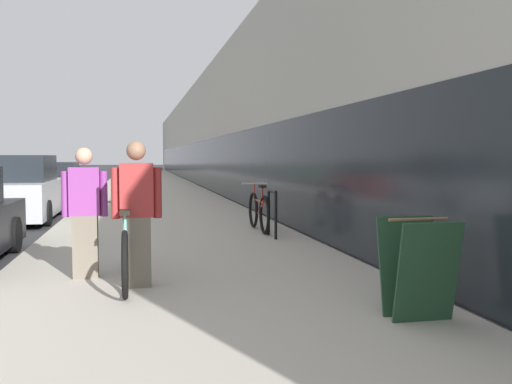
% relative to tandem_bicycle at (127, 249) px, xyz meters
% --- Properties ---
extents(sidewalk_slab, '(4.68, 70.00, 0.16)m').
position_rel_tandem_bicycle_xyz_m(sidewalk_slab, '(0.77, 18.27, -0.45)').
color(sidewalk_slab, '#BCB5A5').
rests_on(sidewalk_slab, ground).
extents(storefront_facade, '(10.01, 70.00, 5.48)m').
position_rel_tandem_bicycle_xyz_m(storefront_facade, '(8.15, 26.27, 2.20)').
color(storefront_facade, '#BCB7AD').
rests_on(storefront_facade, ground).
extents(tandem_bicycle, '(0.52, 2.41, 0.88)m').
position_rel_tandem_bicycle_xyz_m(tandem_bicycle, '(0.00, 0.00, 0.00)').
color(tandem_bicycle, black).
rests_on(tandem_bicycle, sidewalk_slab).
extents(person_rider, '(0.54, 0.21, 1.60)m').
position_rel_tandem_bicycle_xyz_m(person_rider, '(0.12, -0.30, 0.43)').
color(person_rider, '#756B5B').
rests_on(person_rider, sidewalk_slab).
extents(person_bystander, '(0.52, 0.20, 1.54)m').
position_rel_tandem_bicycle_xyz_m(person_bystander, '(-0.48, 0.29, 0.40)').
color(person_bystander, '#756B5B').
rests_on(person_bystander, sidewalk_slab).
extents(bike_rack_hoop, '(0.05, 0.60, 0.84)m').
position_rel_tandem_bicycle_xyz_m(bike_rack_hoop, '(2.47, 3.14, 0.14)').
color(bike_rack_hoop, black).
rests_on(bike_rack_hoop, sidewalk_slab).
extents(cruiser_bike_nearest, '(0.52, 1.75, 0.91)m').
position_rel_tandem_bicycle_xyz_m(cruiser_bike_nearest, '(2.42, 4.04, 0.01)').
color(cruiser_bike_nearest, black).
rests_on(cruiser_bike_nearest, sidewalk_slab).
extents(sandwich_board_sign, '(0.56, 0.56, 0.90)m').
position_rel_tandem_bicycle_xyz_m(sandwich_board_sign, '(2.55, -2.08, 0.08)').
color(sandwich_board_sign, '#23472D').
rests_on(sandwich_board_sign, sidewalk_slab).
extents(vintage_roadster_curbside, '(1.84, 4.42, 1.62)m').
position_rel_tandem_bicycle_xyz_m(vintage_roadster_curbside, '(-2.73, 8.31, 0.20)').
color(vintage_roadster_curbside, silver).
rests_on(vintage_roadster_curbside, ground).
extents(parked_sedan_far, '(1.83, 4.14, 1.40)m').
position_rel_tandem_bicycle_xyz_m(parked_sedan_far, '(-2.69, 14.10, 0.11)').
color(parked_sedan_far, maroon).
rests_on(parked_sedan_far, ground).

